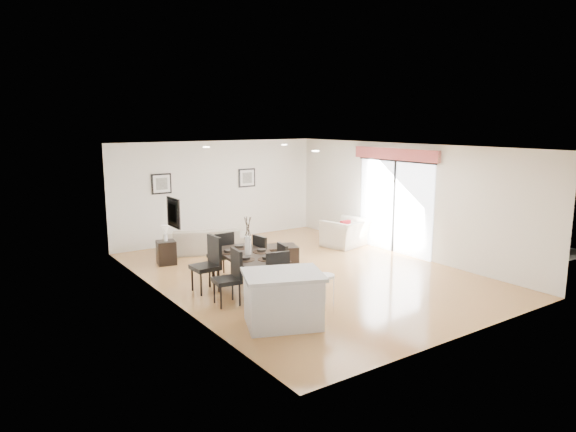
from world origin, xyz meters
TOP-DOWN VIEW (x-y plane):
  - ground at (0.00, 0.00)m, footprint 8.00×8.00m
  - wall_back at (0.00, 4.00)m, footprint 6.00×0.04m
  - wall_front at (0.00, -4.00)m, footprint 6.00×0.04m
  - wall_left at (-3.00, 0.00)m, footprint 0.04×8.00m
  - wall_right at (3.00, 0.00)m, footprint 0.04×8.00m
  - ceiling at (0.00, 0.00)m, footprint 6.00×8.00m
  - sofa at (-0.93, 2.85)m, footprint 2.25×1.56m
  - armchair at (2.34, 1.38)m, footprint 1.28×1.18m
  - courtyard_plant_a at (5.43, -0.81)m, footprint 0.58×0.50m
  - courtyard_plant_b at (5.46, 1.17)m, footprint 0.53×0.53m
  - dining_table at (-1.56, -0.32)m, footprint 0.96×1.78m
  - dining_chair_wnear at (-2.17, -0.76)m, footprint 0.50×0.50m
  - dining_chair_wfar at (-2.17, 0.12)m, footprint 0.49×0.49m
  - dining_chair_enear at (-0.95, -0.74)m, footprint 0.49×0.49m
  - dining_chair_efar at (-0.95, 0.11)m, footprint 0.46×0.46m
  - dining_chair_head at (-1.55, -1.39)m, footprint 0.51×0.51m
  - dining_chair_foot at (-1.56, 0.75)m, footprint 0.45×0.45m
  - vase at (-1.56, -0.32)m, footprint 0.89×1.39m
  - coffee_table at (0.00, 1.10)m, footprint 1.09×0.87m
  - side_table at (-2.16, 2.37)m, footprint 0.48×0.48m
  - table_lamp at (-2.16, 2.37)m, footprint 0.19×0.19m
  - cushion at (2.24, 1.27)m, footprint 0.31×0.13m
  - kitchen_island at (-1.95, -2.09)m, footprint 1.50×1.34m
  - bar_stool at (-1.10, -2.09)m, footprint 0.31×0.31m
  - framed_print_back_left at (-1.60, 3.97)m, footprint 0.52×0.04m
  - framed_print_back_right at (0.90, 3.97)m, footprint 0.52×0.04m
  - framed_print_left_wall at (-2.97, -0.20)m, footprint 0.04×0.52m
  - sliding_door at (2.96, 0.30)m, footprint 0.12×2.70m
  - courtyard at (6.16, 0.87)m, footprint 6.00×6.00m

SIDE VIEW (x-z plane):
  - ground at x=0.00m, z-range 0.00..0.00m
  - coffee_table at x=0.00m, z-range 0.00..0.38m
  - side_table at x=-2.16m, z-range 0.00..0.54m
  - sofa at x=-0.93m, z-range 0.00..0.61m
  - courtyard_plant_a at x=5.43m, z-range 0.00..0.64m
  - armchair at x=2.34m, z-range 0.00..0.71m
  - courtyard_plant_b at x=5.46m, z-range 0.00..0.71m
  - kitchen_island at x=-1.95m, z-range 0.01..0.87m
  - dining_chair_enear at x=-0.95m, z-range 0.05..0.99m
  - dining_chair_efar at x=-0.95m, z-range 0.05..0.99m
  - dining_chair_foot at x=-1.56m, z-range 0.06..1.02m
  - dining_chair_head at x=-1.55m, z-range 0.06..1.03m
  - dining_chair_wnear at x=-2.17m, z-range 0.06..1.04m
  - cushion at x=2.24m, z-range 0.40..0.71m
  - bar_stool at x=-1.10m, z-range 0.25..0.93m
  - dining_chair_wfar at x=-2.17m, z-range 0.06..1.13m
  - dining_table at x=-1.56m, z-range 0.29..1.01m
  - table_lamp at x=-2.16m, z-range 0.59..0.96m
  - courtyard at x=6.16m, z-range -0.08..1.92m
  - vase at x=-1.56m, z-range 0.64..1.37m
  - wall_back at x=0.00m, z-range 0.00..2.70m
  - wall_front at x=0.00m, z-range 0.00..2.70m
  - wall_left at x=-3.00m, z-range 0.00..2.70m
  - wall_right at x=3.00m, z-range 0.00..2.70m
  - framed_print_back_left at x=-1.60m, z-range 1.39..1.91m
  - framed_print_back_right at x=0.90m, z-range 1.39..1.91m
  - framed_print_left_wall at x=-2.97m, z-range 1.39..1.91m
  - sliding_door at x=2.96m, z-range 0.38..2.95m
  - ceiling at x=0.00m, z-range 2.69..2.71m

